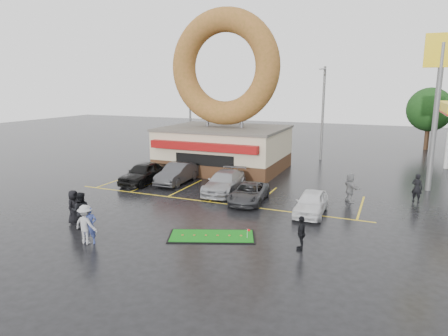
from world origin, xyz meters
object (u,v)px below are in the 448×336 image
at_px(donut_shop, 224,118).
at_px(person_blue, 90,225).
at_px(person_cameraman, 301,233).
at_px(dumpster, 169,157).
at_px(streetlight_left, 190,108).
at_px(car_grey, 249,193).
at_px(streetlight_mid, 323,111).
at_px(car_white, 311,203).
at_px(car_dgrey, 177,173).
at_px(car_silver, 224,182).
at_px(putting_green, 212,236).
at_px(shell_sign, 439,83).
at_px(car_black, 143,173).

height_order(donut_shop, person_blue, donut_shop).
height_order(person_cameraman, dumpster, person_cameraman).
distance_m(donut_shop, streetlight_left, 9.87).
bearing_deg(car_grey, dumpster, 136.41).
height_order(streetlight_mid, car_white, streetlight_mid).
relative_size(car_dgrey, person_cameraman, 2.86).
xyz_separation_m(streetlight_left, streetlight_mid, (14.00, 1.00, 0.00)).
height_order(streetlight_left, car_dgrey, streetlight_left).
bearing_deg(donut_shop, dumpster, 178.50).
relative_size(car_silver, person_blue, 2.84).
bearing_deg(person_blue, putting_green, 2.65).
height_order(shell_sign, car_dgrey, shell_sign).
bearing_deg(car_black, shell_sign, 16.96).
bearing_deg(person_blue, car_grey, 35.46).
bearing_deg(shell_sign, car_white, -127.63).
relative_size(car_black, car_grey, 1.09).
relative_size(person_cameraman, dumpster, 0.88).
xyz_separation_m(streetlight_mid, car_dgrey, (-8.26, -13.98, -4.03)).
distance_m(car_dgrey, putting_green, 11.29).
xyz_separation_m(person_cameraman, dumpster, (-15.71, 14.89, -0.15)).
xyz_separation_m(car_black, car_white, (13.04, -2.41, -0.12)).
xyz_separation_m(car_silver, dumpster, (-8.72, 7.23, -0.07)).
xyz_separation_m(car_grey, person_blue, (-4.54, -9.28, 0.28)).
bearing_deg(car_silver, car_dgrey, 162.62).
bearing_deg(streetlight_mid, shell_sign, -44.73).
bearing_deg(streetlight_mid, car_dgrey, -120.58).
distance_m(car_dgrey, person_cameraman, 14.26).
relative_size(streetlight_left, putting_green, 1.97).
bearing_deg(donut_shop, shell_sign, -3.47).
height_order(donut_shop, car_white, donut_shop).
bearing_deg(person_cameraman, car_grey, -154.21).
height_order(streetlight_mid, car_silver, streetlight_mid).
height_order(donut_shop, streetlight_mid, donut_shop).
distance_m(streetlight_left, person_blue, 26.29).
relative_size(car_grey, person_blue, 2.43).
height_order(car_black, person_blue, person_blue).
distance_m(streetlight_mid, car_black, 18.80).
height_order(streetlight_left, streetlight_mid, same).
bearing_deg(shell_sign, car_dgrey, -163.67).
relative_size(streetlight_mid, dumpster, 5.00).
distance_m(car_dgrey, car_silver, 4.43).
bearing_deg(car_grey, person_cameraman, -58.18).
xyz_separation_m(shell_sign, streetlight_mid, (-9.00, 8.92, -2.60)).
distance_m(shell_sign, car_white, 12.66).
distance_m(car_grey, car_white, 4.19).
height_order(streetlight_left, dumpster, streetlight_left).
bearing_deg(car_white, car_silver, 158.68).
bearing_deg(car_black, person_cameraman, -29.74).
height_order(streetlight_mid, car_grey, streetlight_mid).
xyz_separation_m(car_black, person_cameraman, (13.62, -7.68, 0.01)).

